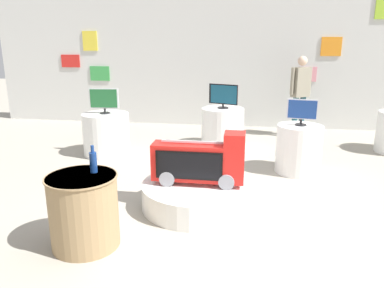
{
  "coord_description": "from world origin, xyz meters",
  "views": [
    {
      "loc": [
        0.21,
        -4.03,
        2.08
      ],
      "look_at": [
        -0.53,
        0.83,
        0.71
      ],
      "focal_mm": 35.03,
      "sensor_mm": 36.0,
      "label": 1
    }
  ],
  "objects": [
    {
      "name": "ground_plane",
      "position": [
        0.0,
        0.0,
        0.0
      ],
      "size": [
        30.0,
        30.0,
        0.0
      ],
      "primitive_type": "plane",
      "color": "#A8A091"
    },
    {
      "name": "back_wall_display",
      "position": [
        0.01,
        5.19,
        1.63
      ],
      "size": [
        12.39,
        0.13,
        3.26
      ],
      "color": "silver",
      "rests_on": "ground"
    },
    {
      "name": "main_display_pedestal",
      "position": [
        -0.38,
        0.39,
        0.16
      ],
      "size": [
        1.44,
        1.44,
        0.31
      ],
      "primitive_type": "cylinder",
      "color": "white",
      "rests_on": "ground"
    },
    {
      "name": "novelty_firetruck_tv",
      "position": [
        -0.36,
        0.38,
        0.6
      ],
      "size": [
        1.15,
        0.35,
        0.68
      ],
      "color": "gray",
      "rests_on": "main_display_pedestal"
    },
    {
      "name": "display_pedestal_left_rear",
      "position": [
        -2.37,
        2.4,
        0.39
      ],
      "size": [
        0.85,
        0.85,
        0.78
      ],
      "primitive_type": "cylinder",
      "color": "white",
      "rests_on": "ground"
    },
    {
      "name": "tv_on_left_rear",
      "position": [
        -2.37,
        2.39,
        1.04
      ],
      "size": [
        0.53,
        0.18,
        0.46
      ],
      "color": "black",
      "rests_on": "display_pedestal_left_rear"
    },
    {
      "name": "display_pedestal_center_rear",
      "position": [
        1.04,
        1.92,
        0.39
      ],
      "size": [
        0.72,
        0.72,
        0.78
      ],
      "primitive_type": "cylinder",
      "color": "white",
      "rests_on": "ground"
    },
    {
      "name": "tv_on_center_rear",
      "position": [
        1.05,
        1.92,
        1.01
      ],
      "size": [
        0.47,
        0.17,
        0.42
      ],
      "color": "black",
      "rests_on": "display_pedestal_center_rear"
    },
    {
      "name": "display_pedestal_right_rear",
      "position": [
        -0.28,
        3.27,
        0.39
      ],
      "size": [
        0.84,
        0.84,
        0.78
      ],
      "primitive_type": "cylinder",
      "color": "white",
      "rests_on": "ground"
    },
    {
      "name": "tv_on_right_rear",
      "position": [
        -0.27,
        3.26,
        1.03
      ],
      "size": [
        0.57,
        0.23,
        0.47
      ],
      "color": "black",
      "rests_on": "display_pedestal_right_rear"
    },
    {
      "name": "side_table_round",
      "position": [
        -1.41,
        -0.73,
        0.39
      ],
      "size": [
        0.72,
        0.72,
        0.77
      ],
      "color": "#9E7F56",
      "rests_on": "ground"
    },
    {
      "name": "bottle_on_side_table",
      "position": [
        -1.33,
        -0.6,
        0.88
      ],
      "size": [
        0.08,
        0.08,
        0.29
      ],
      "color": "navy",
      "rests_on": "side_table_round"
    },
    {
      "name": "shopper_browsing_near_truck",
      "position": [
        1.31,
        4.29,
        1.03
      ],
      "size": [
        0.47,
        0.38,
        1.75
      ],
      "color": "#194751",
      "rests_on": "ground"
    }
  ]
}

